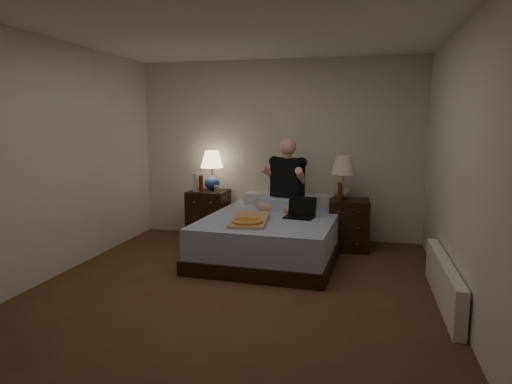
% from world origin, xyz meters
% --- Properties ---
extents(floor, '(4.00, 4.50, 0.00)m').
position_xyz_m(floor, '(0.00, 0.00, 0.00)').
color(floor, brown).
rests_on(floor, ground).
extents(ceiling, '(4.00, 4.50, 0.00)m').
position_xyz_m(ceiling, '(0.00, 0.00, 2.50)').
color(ceiling, white).
rests_on(ceiling, ground).
extents(wall_back, '(4.00, 0.00, 2.50)m').
position_xyz_m(wall_back, '(0.00, 2.25, 1.25)').
color(wall_back, silver).
rests_on(wall_back, ground).
extents(wall_front, '(4.00, 0.00, 2.50)m').
position_xyz_m(wall_front, '(0.00, -2.25, 1.25)').
color(wall_front, silver).
rests_on(wall_front, ground).
extents(wall_left, '(0.00, 4.50, 2.50)m').
position_xyz_m(wall_left, '(-2.00, 0.00, 1.25)').
color(wall_left, silver).
rests_on(wall_left, ground).
extents(wall_right, '(0.00, 4.50, 2.50)m').
position_xyz_m(wall_right, '(2.00, 0.00, 1.25)').
color(wall_right, silver).
rests_on(wall_right, ground).
extents(bed, '(1.64, 2.12, 0.51)m').
position_xyz_m(bed, '(0.12, 1.28, 0.25)').
color(bed, '#5665AC').
rests_on(bed, floor).
extents(nightstand_left, '(0.54, 0.48, 0.69)m').
position_xyz_m(nightstand_left, '(-0.93, 1.91, 0.34)').
color(nightstand_left, black).
rests_on(nightstand_left, floor).
extents(nightstand_right, '(0.53, 0.49, 0.66)m').
position_xyz_m(nightstand_right, '(1.02, 1.77, 0.33)').
color(nightstand_right, black).
rests_on(nightstand_right, floor).
extents(lamp_left, '(0.40, 0.40, 0.56)m').
position_xyz_m(lamp_left, '(-0.90, 2.00, 0.97)').
color(lamp_left, '#284594').
rests_on(lamp_left, nightstand_left).
extents(lamp_right, '(0.32, 0.32, 0.56)m').
position_xyz_m(lamp_right, '(0.94, 1.80, 0.94)').
color(lamp_right, '#97968E').
rests_on(lamp_right, nightstand_right).
extents(water_bottle, '(0.07, 0.07, 0.25)m').
position_xyz_m(water_bottle, '(-1.07, 1.78, 0.81)').
color(water_bottle, silver).
rests_on(water_bottle, nightstand_left).
extents(soda_can, '(0.07, 0.07, 0.10)m').
position_xyz_m(soda_can, '(-0.75, 1.76, 0.74)').
color(soda_can, '#BBBAB5').
rests_on(soda_can, nightstand_left).
extents(beer_bottle_left, '(0.06, 0.06, 0.23)m').
position_xyz_m(beer_bottle_left, '(-0.99, 1.78, 0.80)').
color(beer_bottle_left, '#60220D').
rests_on(beer_bottle_left, nightstand_left).
extents(beer_bottle_right, '(0.06, 0.06, 0.23)m').
position_xyz_m(beer_bottle_right, '(0.91, 1.68, 0.77)').
color(beer_bottle_right, '#60200D').
rests_on(beer_bottle_right, nightstand_right).
extents(person, '(0.79, 0.70, 0.93)m').
position_xyz_m(person, '(0.21, 1.68, 0.97)').
color(person, black).
rests_on(person, bed).
extents(laptop, '(0.38, 0.33, 0.24)m').
position_xyz_m(laptop, '(0.46, 1.19, 0.63)').
color(laptop, black).
rests_on(laptop, bed).
extents(pizza_box, '(0.48, 0.80, 0.08)m').
position_xyz_m(pizza_box, '(-0.04, 0.66, 0.55)').
color(pizza_box, tan).
rests_on(pizza_box, bed).
extents(radiator, '(0.10, 1.60, 0.40)m').
position_xyz_m(radiator, '(1.93, 0.16, 0.20)').
color(radiator, white).
rests_on(radiator, floor).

